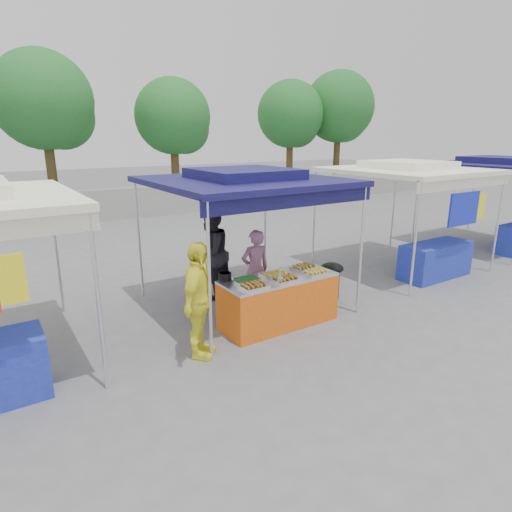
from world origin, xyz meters
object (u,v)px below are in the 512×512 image
cooking_pot (225,276)px  vendor_woman (255,270)px  vendor_table (278,301)px  wok_burner (332,278)px  helper_man (211,253)px  customer_person (198,301)px

cooking_pot → vendor_woman: 1.00m
vendor_woman → vendor_table: bearing=94.7°
wok_burner → helper_man: helper_man is taller
vendor_table → customer_person: (-1.62, -0.28, 0.44)m
vendor_woman → customer_person: size_ratio=0.87×
helper_man → cooking_pot: bearing=42.8°
wok_burner → customer_person: customer_person is taller
wok_burner → vendor_woman: 1.59m
helper_man → customer_person: size_ratio=1.06×
wok_burner → customer_person: (-3.17, -0.63, 0.42)m
vendor_woman → customer_person: bearing=40.7°
vendor_table → vendor_woman: bearing=86.8°
helper_man → vendor_woman: bearing=84.5°
cooking_pot → wok_burner: 2.43m
cooking_pot → customer_person: bearing=-141.1°
vendor_table → wok_burner: 1.59m
vendor_woman → helper_man: (-0.41, 0.96, 0.16)m
vendor_table → helper_man: bearing=101.7°
vendor_table → wok_burner: bearing=12.9°
vendor_table → cooking_pot: bearing=157.0°
vendor_woman → customer_person: customer_person is taller
cooking_pot → wok_burner: (2.38, -0.00, -0.47)m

